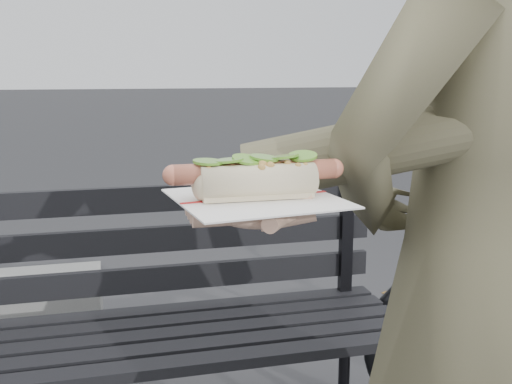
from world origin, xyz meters
TOP-DOWN VIEW (x-y plane):
  - park_bench at (-0.13, 0.85)m, footprint 1.50×0.44m
  - person at (0.37, -0.02)m, footprint 0.73×0.60m
  - held_hotdog at (0.16, -0.07)m, footprint 0.63×0.32m

SIDE VIEW (x-z plane):
  - park_bench at x=-0.13m, z-range 0.08..0.96m
  - person at x=0.37m, z-range 0.00..1.72m
  - held_hotdog at x=0.16m, z-range 1.01..1.21m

